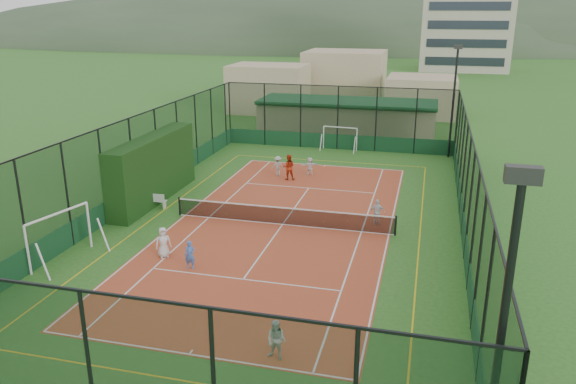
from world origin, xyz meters
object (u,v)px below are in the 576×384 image
at_px(futsal_goal_far, 340,139).
at_px(child_far_back, 310,166).
at_px(clubhouse, 347,118).
at_px(child_far_right, 377,212).
at_px(floodlight_ne, 453,103).
at_px(coach, 289,167).
at_px(floodlight_se, 496,375).
at_px(white_bench, 153,200).
at_px(child_near_right, 276,340).
at_px(futsal_goal_near, 60,237).
at_px(child_far_left, 278,166).
at_px(child_near_mid, 190,255).
at_px(child_near_left, 163,242).

relative_size(futsal_goal_far, child_far_back, 2.30).
xyz_separation_m(clubhouse, child_far_right, (4.76, -20.80, -0.88)).
relative_size(floodlight_ne, child_far_right, 5.98).
xyz_separation_m(futsal_goal_far, child_far_right, (4.51, -15.64, -0.20)).
distance_m(child_far_right, coach, 9.30).
bearing_deg(floodlight_se, white_bench, 133.36).
relative_size(child_near_right, child_far_right, 0.99).
xyz_separation_m(clubhouse, child_far_back, (-0.57, -12.66, -0.96)).
xyz_separation_m(floodlight_se, futsal_goal_near, (-17.07, 10.04, -3.02)).
xyz_separation_m(floodlight_ne, child_far_left, (-11.21, -7.96, -3.45)).
bearing_deg(floodlight_ne, child_near_mid, -116.28).
distance_m(futsal_goal_near, child_far_right, 15.34).
height_order(floodlight_ne, child_near_mid, floodlight_ne).
height_order(child_far_right, child_far_back, child_far_right).
height_order(child_near_right, child_far_right, child_far_right).
bearing_deg(child_far_back, coach, 29.53).
relative_size(child_far_back, coach, 0.72).
bearing_deg(child_near_mid, child_far_back, 70.74).
relative_size(clubhouse, child_near_left, 10.73).
bearing_deg(coach, floodlight_se, 97.05).
height_order(clubhouse, child_far_back, clubhouse).
bearing_deg(child_far_left, futsal_goal_near, 55.01).
bearing_deg(child_far_left, child_near_right, 91.22).
xyz_separation_m(floodlight_ne, child_near_left, (-12.79, -21.77, -3.41)).
bearing_deg(coach, white_bench, 33.71).
xyz_separation_m(white_bench, child_far_right, (12.56, 0.43, 0.25)).
bearing_deg(clubhouse, child_near_right, -85.18).
bearing_deg(futsal_goal_far, clubhouse, 98.31).
xyz_separation_m(futsal_goal_near, coach, (6.78, 14.47, -0.25)).
bearing_deg(child_far_left, child_near_left, 69.54).
bearing_deg(child_far_right, child_far_back, -61.44).
xyz_separation_m(futsal_goal_far, child_near_left, (-4.44, -22.00, -0.18)).
bearing_deg(child_far_right, floodlight_ne, -108.67).
bearing_deg(white_bench, floodlight_se, -48.58).
bearing_deg(coach, clubhouse, -112.55).
relative_size(child_near_left, child_near_mid, 1.12).
bearing_deg(child_near_mid, futsal_goal_far, 71.10).
bearing_deg(floodlight_ne, futsal_goal_far, 178.36).
relative_size(futsal_goal_far, child_near_mid, 2.22).
distance_m(futsal_goal_near, child_far_left, 16.30).
bearing_deg(child_near_mid, child_near_right, -57.35).
distance_m(floodlight_ne, futsal_goal_near, 28.93).
height_order(futsal_goal_far, child_far_back, futsal_goal_far).
height_order(futsal_goal_far, child_near_mid, futsal_goal_far).
distance_m(child_near_right, child_far_left, 20.77).
bearing_deg(child_far_left, floodlight_ne, -158.51).
bearing_deg(coach, floodlight_ne, -155.53).
distance_m(floodlight_se, floodlight_ne, 33.20).
bearing_deg(futsal_goal_far, child_near_left, -95.86).
height_order(child_near_left, child_far_right, child_near_left).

